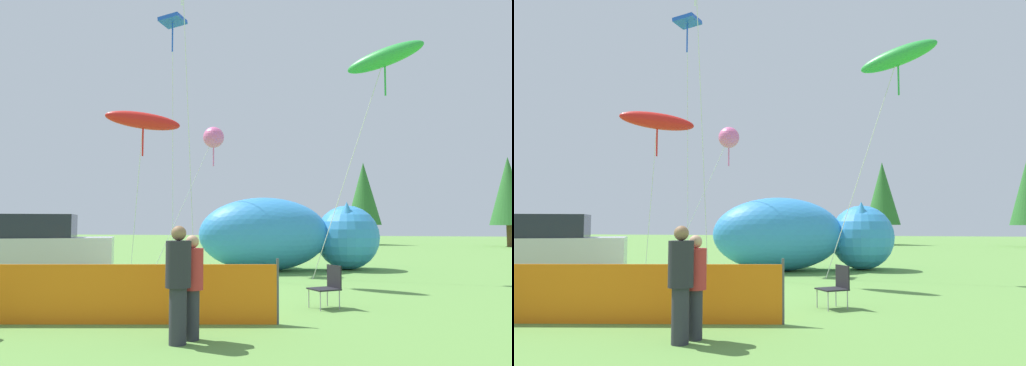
% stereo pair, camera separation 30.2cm
% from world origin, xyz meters
% --- Properties ---
extents(ground_plane, '(120.00, 120.00, 0.00)m').
position_xyz_m(ground_plane, '(0.00, 0.00, 0.00)').
color(ground_plane, '#609342').
extents(parked_car, '(4.39, 3.20, 2.08)m').
position_xyz_m(parked_car, '(-4.29, 0.71, 1.01)').
color(parked_car, '#B7BCC1').
rests_on(parked_car, ground).
extents(folding_chair, '(0.77, 0.77, 0.91)m').
position_xyz_m(folding_chair, '(4.20, -1.55, 0.51)').
color(folding_chair, black).
rests_on(folding_chair, ground).
extents(inflatable_cat, '(7.20, 4.77, 2.79)m').
position_xyz_m(inflatable_cat, '(2.22, 6.66, 1.29)').
color(inflatable_cat, '#338CD8').
rests_on(inflatable_cat, ground).
extents(safety_fence, '(7.98, 1.58, 1.18)m').
position_xyz_m(safety_fence, '(-0.58, -4.20, 0.54)').
color(safety_fence, orange).
rests_on(safety_fence, ground).
extents(spectator_in_green_shirt, '(0.36, 0.36, 1.63)m').
position_xyz_m(spectator_in_green_shirt, '(2.24, -4.89, 0.89)').
color(spectator_in_green_shirt, '#2D2D38').
rests_on(spectator_in_green_shirt, ground).
extents(spectator_in_grey_shirt, '(0.39, 0.39, 1.78)m').
position_xyz_m(spectator_in_grey_shirt, '(2.13, -5.22, 0.97)').
color(spectator_in_grey_shirt, '#2D2D38').
rests_on(spectator_in_grey_shirt, ground).
extents(kite_red_lizard, '(2.76, 1.90, 6.05)m').
position_xyz_m(kite_red_lizard, '(-2.73, 4.35, 5.54)').
color(kite_red_lizard, silver).
rests_on(kite_red_lizard, ground).
extents(kite_pink_octopus, '(2.55, 1.97, 6.12)m').
position_xyz_m(kite_pink_octopus, '(-1.33, 8.81, 5.63)').
color(kite_pink_octopus, silver).
rests_on(kite_pink_octopus, ground).
extents(kite_blue_box, '(1.02, 1.79, 10.22)m').
position_xyz_m(kite_blue_box, '(-2.38, 6.29, 9.84)').
color(kite_blue_box, silver).
rests_on(kite_blue_box, ground).
extents(kite_green_fish, '(3.82, 1.33, 7.99)m').
position_xyz_m(kite_green_fish, '(5.86, 4.26, 7.32)').
color(kite_green_fish, silver).
rests_on(kite_green_fish, ground).
extents(horizon_tree_mid, '(2.93, 2.93, 7.00)m').
position_xyz_m(horizon_tree_mid, '(5.67, 30.87, 4.30)').
color(horizon_tree_mid, brown).
rests_on(horizon_tree_mid, ground).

